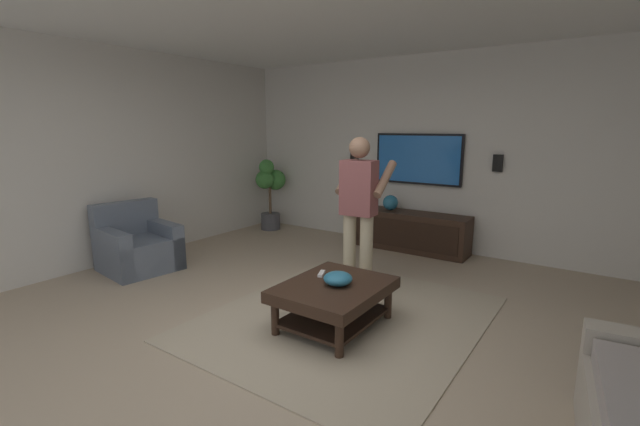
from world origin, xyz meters
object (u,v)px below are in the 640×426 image
object	(u,v)px
coffee_table	(334,295)
wall_speaker_left	(498,163)
remote_white	(322,274)
potted_plant_tall	(270,189)
vase_round	(390,203)
tv	(418,159)
wall_speaker_right	(355,156)
media_console	(408,231)
armchair	(137,247)
person_standing	(359,204)
bowl	(338,278)

from	to	relation	value
coffee_table	wall_speaker_left	bearing A→B (deg)	-12.32
coffee_table	remote_white	size ratio (longest dim) A/B	6.67
potted_plant_tall	vase_round	distance (m)	2.19
tv	potted_plant_tall	size ratio (longest dim) A/B	1.06
tv	wall_speaker_left	world-z (taller)	tv
coffee_table	potted_plant_tall	xyz separation A→B (m)	(2.53, 2.93, 0.41)
wall_speaker_left	wall_speaker_right	distance (m)	2.14
media_console	tv	bearing A→B (deg)	-180.00
wall_speaker_left	wall_speaker_right	size ratio (longest dim) A/B	1.00
coffee_table	wall_speaker_right	xyz separation A→B (m)	(2.91, 1.51, 1.00)
armchair	wall_speaker_left	xyz separation A→B (m)	(2.97, -3.50, 1.00)
coffee_table	person_standing	bearing A→B (deg)	17.63
coffee_table	remote_white	world-z (taller)	remote_white
tv	vase_round	xyz separation A→B (m)	(-0.24, 0.29, -0.63)
bowl	wall_speaker_left	distance (m)	3.08
tv	wall_speaker_left	xyz separation A→B (m)	(0.01, -1.08, -0.01)
wall_speaker_left	potted_plant_tall	bearing A→B (deg)	96.22
remote_white	coffee_table	bearing A→B (deg)	-142.93
remote_white	wall_speaker_left	distance (m)	3.04
tv	wall_speaker_left	distance (m)	1.08
remote_white	armchair	bearing A→B (deg)	71.74
tv	bowl	xyz separation A→B (m)	(-2.90, -0.48, -0.83)
remote_white	vase_round	distance (m)	2.59
media_console	remote_white	size ratio (longest dim) A/B	11.33
tv	bowl	bearing A→B (deg)	9.50
coffee_table	media_console	world-z (taller)	media_console
vase_round	potted_plant_tall	bearing A→B (deg)	93.46
armchair	wall_speaker_left	world-z (taller)	wall_speaker_left
tv	coffee_table	bearing A→B (deg)	8.77
potted_plant_tall	bowl	world-z (taller)	potted_plant_tall
armchair	wall_speaker_left	distance (m)	4.70
potted_plant_tall	wall_speaker_right	distance (m)	1.59
coffee_table	potted_plant_tall	size ratio (longest dim) A/B	0.83
person_standing	remote_white	distance (m)	0.98
potted_plant_tall	tv	bearing A→B (deg)	-81.41
media_console	bowl	bearing A→B (deg)	10.34
person_standing	remote_white	xyz separation A→B (m)	(-0.83, -0.08, -0.52)
armchair	media_console	bearing A→B (deg)	55.84
tv	vase_round	distance (m)	0.74
vase_round	tv	bearing A→B (deg)	-50.45
tv	media_console	bearing A→B (deg)	0.00
coffee_table	wall_speaker_left	size ratio (longest dim) A/B	4.55
vase_round	wall_speaker_left	xyz separation A→B (m)	(0.26, -1.38, 0.62)
media_console	tv	xyz separation A→B (m)	(0.24, 0.00, 1.01)
coffee_table	tv	bearing A→B (deg)	8.77
media_console	potted_plant_tall	world-z (taller)	potted_plant_tall
remote_white	wall_speaker_left	size ratio (longest dim) A/B	0.68
potted_plant_tall	wall_speaker_left	world-z (taller)	wall_speaker_left
vase_round	wall_speaker_left	size ratio (longest dim) A/B	1.00
coffee_table	potted_plant_tall	bearing A→B (deg)	49.26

